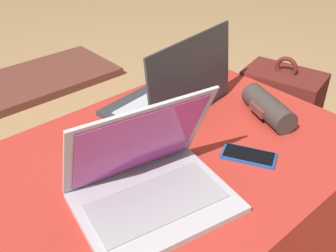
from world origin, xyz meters
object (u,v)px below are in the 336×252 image
(laptop_near, at_px, (150,181))
(laptop_far, at_px, (173,94))
(backpack, at_px, (277,125))
(cell_phone, at_px, (249,156))
(wrist_brace, at_px, (268,108))

(laptop_near, distance_m, laptop_far, 0.42)
(laptop_near, relative_size, backpack, 0.74)
(laptop_near, height_order, cell_phone, laptop_near)
(laptop_far, relative_size, cell_phone, 2.62)
(backpack, bearing_deg, wrist_brace, 100.39)
(cell_phone, bearing_deg, wrist_brace, -3.87)
(laptop_far, xyz_separation_m, wrist_brace, (0.18, -0.23, -0.02))
(laptop_far, relative_size, backpack, 0.79)
(laptop_near, height_order, backpack, laptop_near)
(cell_phone, height_order, wrist_brace, wrist_brace)
(laptop_far, height_order, backpack, laptop_far)
(laptop_far, bearing_deg, wrist_brace, 118.46)
(laptop_near, xyz_separation_m, laptop_far, (0.32, 0.27, 0.00))
(cell_phone, bearing_deg, laptop_far, 58.09)
(laptop_near, relative_size, wrist_brace, 1.81)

